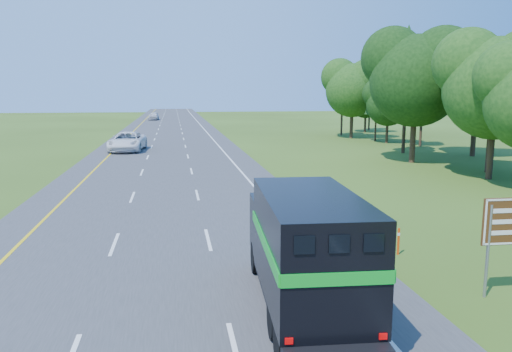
% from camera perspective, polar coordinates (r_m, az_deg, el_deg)
% --- Properties ---
extents(road, '(15.00, 260.00, 0.04)m').
position_cam_1_polar(road, '(58.71, -9.94, 3.63)').
color(road, '#38383A').
rests_on(road, ground).
extents(lane_markings, '(11.15, 260.00, 0.01)m').
position_cam_1_polar(lane_markings, '(58.71, -9.94, 3.65)').
color(lane_markings, yellow).
rests_on(lane_markings, road).
extents(tree_wall_right, '(16.00, 100.00, 12.00)m').
position_cam_1_polar(tree_wall_right, '(46.07, 24.40, 8.82)').
color(tree_wall_right, '#14380F').
rests_on(tree_wall_right, ground).
extents(horse_truck, '(2.79, 7.62, 3.32)m').
position_cam_1_polar(horse_truck, '(13.44, 5.62, -8.12)').
color(horse_truck, black).
rests_on(horse_truck, road).
extents(white_suv, '(3.73, 7.09, 1.90)m').
position_cam_1_polar(white_suv, '(52.35, -14.48, 3.84)').
color(white_suv, white).
rests_on(white_suv, road).
extents(far_car, '(2.31, 5.16, 1.72)m').
position_cam_1_polar(far_car, '(111.28, -11.62, 6.74)').
color(far_car, silver).
rests_on(far_car, road).
extents(delineator, '(0.08, 0.05, 1.00)m').
position_cam_1_polar(delineator, '(19.11, 15.97, -7.09)').
color(delineator, '#E03F0B').
rests_on(delineator, ground).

